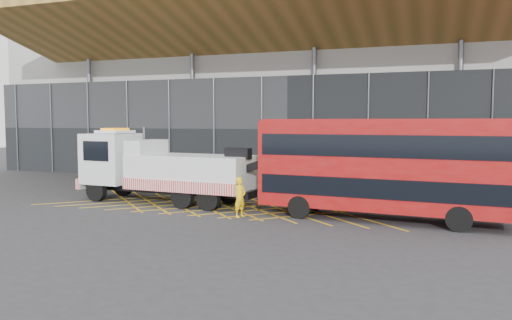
% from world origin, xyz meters
% --- Properties ---
extents(ground_plane, '(120.00, 120.00, 0.00)m').
position_xyz_m(ground_plane, '(0.00, 0.00, 0.00)').
color(ground_plane, '#2C2C2E').
extents(road_markings, '(19.96, 7.16, 0.01)m').
position_xyz_m(road_markings, '(1.60, 0.00, 0.01)').
color(road_markings, gold).
rests_on(road_markings, ground_plane).
extents(construction_building, '(55.00, 23.97, 18.00)m').
position_xyz_m(construction_building, '(1.92, 18.40, 8.98)').
color(construction_building, '#989893').
rests_on(construction_building, ground_plane).
extents(recovery_truck, '(12.25, 3.79, 4.25)m').
position_xyz_m(recovery_truck, '(-2.10, -0.40, 1.96)').
color(recovery_truck, black).
rests_on(recovery_truck, ground_plane).
extents(bus_towed, '(11.68, 3.63, 4.68)m').
position_xyz_m(bus_towed, '(10.26, -1.44, 2.60)').
color(bus_towed, maroon).
rests_on(bus_towed, ground_plane).
extents(worker, '(0.66, 0.81, 1.91)m').
position_xyz_m(worker, '(3.77, -2.92, 0.96)').
color(worker, yellow).
rests_on(worker, ground_plane).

